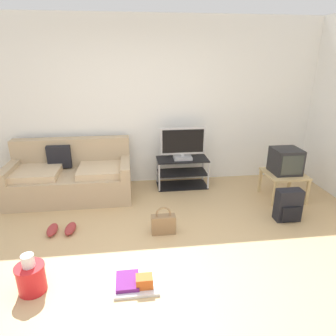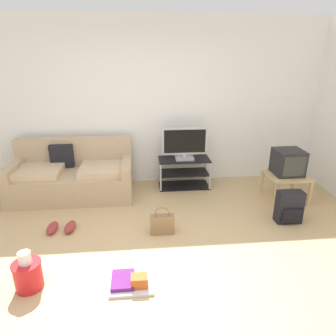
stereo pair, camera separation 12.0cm
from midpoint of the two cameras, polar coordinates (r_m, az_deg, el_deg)
ground_plane at (r=3.32m, az=-2.71°, el=-18.68°), size 9.00×9.80×0.02m
wall_back at (r=5.08m, az=-4.41°, el=12.06°), size 9.00×0.10×2.70m
couch at (r=4.95m, az=-16.89°, el=-1.40°), size 1.84×0.90×0.86m
tv_stand at (r=5.07m, az=3.70°, el=-0.87°), size 0.84×0.42×0.49m
flat_tv at (r=4.89m, az=3.88°, el=4.58°), size 0.73×0.22×0.53m
side_table at (r=4.91m, az=22.20°, el=-1.72°), size 0.57×0.57×0.41m
crt_tv at (r=4.85m, az=22.49°, el=1.04°), size 0.40×0.40×0.38m
backpack at (r=4.33m, az=22.76°, el=-6.88°), size 0.33×0.24×0.44m
handbag at (r=3.80m, az=-0.23°, el=-10.50°), size 0.30×0.12×0.37m
cleaning_bucket at (r=3.26m, az=-24.07°, el=-17.78°), size 0.27×0.27×0.40m
sneakers_pair at (r=4.10m, az=-18.79°, el=-10.62°), size 0.36×0.30×0.09m
floor_tray at (r=3.11m, az=-5.84°, el=-20.79°), size 0.42×0.32×0.14m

